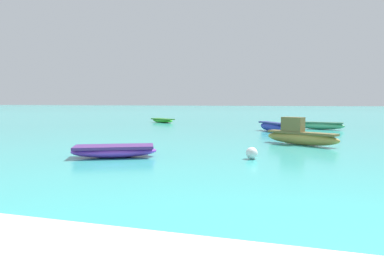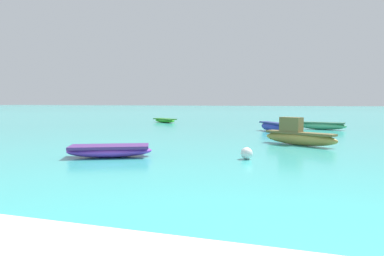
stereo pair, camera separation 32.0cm
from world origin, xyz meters
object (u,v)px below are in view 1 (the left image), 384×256
at_px(moored_boat_4, 163,120).
at_px(mooring_buoy_0, 252,153).
at_px(moored_boat_1, 300,135).
at_px(moored_boat_0, 114,151).
at_px(moored_boat_3, 272,126).
at_px(moored_boat_2, 320,125).

height_order(moored_boat_4, mooring_buoy_0, mooring_buoy_0).
relative_size(moored_boat_1, moored_boat_4, 1.16).
height_order(moored_boat_0, moored_boat_4, moored_boat_0).
height_order(moored_boat_3, mooring_buoy_0, moored_boat_3).
xyz_separation_m(moored_boat_1, moored_boat_2, (1.31, 7.49, -0.12)).
bearing_deg(moored_boat_4, moored_boat_0, -40.69).
distance_m(moored_boat_2, mooring_buoy_0, 11.43).
xyz_separation_m(moored_boat_0, moored_boat_2, (6.43, 11.88, 0.04)).
relative_size(moored_boat_1, mooring_buoy_0, 8.12).
bearing_deg(moored_boat_0, mooring_buoy_0, -12.43).
bearing_deg(mooring_buoy_0, moored_boat_0, -168.60).
height_order(moored_boat_2, moored_boat_4, moored_boat_2).
distance_m(moored_boat_2, moored_boat_4, 11.27).
distance_m(moored_boat_2, moored_boat_3, 3.38).
height_order(moored_boat_2, moored_boat_3, moored_boat_3).
distance_m(moored_boat_0, moored_boat_2, 13.50).
bearing_deg(moored_boat_1, moored_boat_0, -110.07).
xyz_separation_m(moored_boat_2, moored_boat_3, (-2.55, -2.23, 0.04)).
distance_m(moored_boat_0, moored_boat_4, 15.82).
bearing_deg(moored_boat_1, moored_boat_4, 160.44).
xyz_separation_m(moored_boat_3, mooring_buoy_0, (-0.11, -8.89, -0.11)).
relative_size(moored_boat_4, mooring_buoy_0, 7.02).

